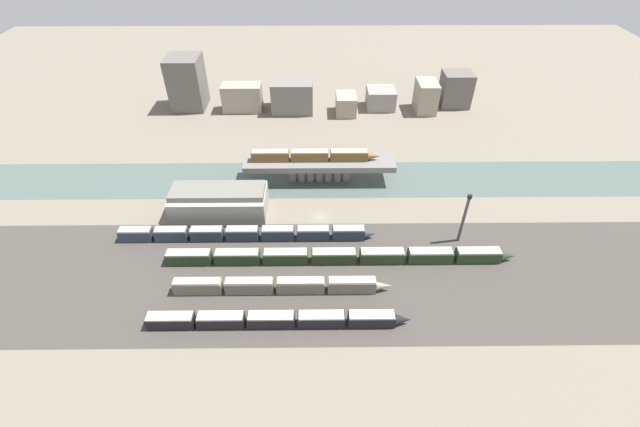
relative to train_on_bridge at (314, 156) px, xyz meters
name	(u,v)px	position (x,y,z in m)	size (l,w,h in m)	color
ground_plane	(320,217)	(1.68, -20.17, -9.44)	(400.00, 400.00, 0.00)	#756B5B
railbed_yard	(321,277)	(1.68, -44.17, -9.44)	(280.00, 42.00, 0.01)	#423D38
river_water	(319,179)	(1.68, 0.00, -9.44)	(320.00, 21.09, 0.01)	#4C5B56
bridge	(319,165)	(1.68, 0.00, -3.75)	(49.42, 9.82, 7.74)	slate
train_on_bridge	(314,156)	(0.00, 0.00, 0.00)	(42.06, 2.81, 3.50)	brown
train_yard_near	(277,320)	(-8.50, -58.97, -7.67)	(60.52, 2.95, 3.62)	black
train_yard_mid	(280,286)	(-8.53, -48.91, -7.45)	(54.12, 2.65, 4.07)	gray
train_yard_far	(339,256)	(6.70, -38.67, -7.56)	(92.97, 3.10, 3.83)	#23381E
train_yard_outer	(246,234)	(-19.23, -29.44, -7.53)	(72.28, 2.93, 3.89)	#2D384C
warehouse_building	(219,202)	(-28.45, -17.77, -5.10)	(28.09, 12.81, 9.14)	#9E998E
signal_tower	(464,218)	(40.77, -30.66, -1.40)	(1.00, 0.83, 16.07)	#4C4C51
city_block_far_left	(187,82)	(-54.29, 57.23, 1.48)	(13.77, 14.88, 21.84)	#605B56
city_block_left	(242,98)	(-30.84, 53.39, -3.73)	(16.59, 8.29, 11.42)	gray
city_block_center	(292,95)	(-9.39, 53.79, -2.85)	(17.35, 14.34, 13.18)	slate
city_block_right	(346,104)	(13.40, 50.01, -5.36)	(8.41, 11.57, 8.16)	gray
city_block_far_right	(381,98)	(28.77, 55.51, -5.26)	(12.03, 11.55, 8.36)	gray
city_block_tall	(426,96)	(47.51, 52.40, -3.08)	(8.30, 12.92, 12.72)	gray
city_block_low	(456,89)	(61.34, 57.43, -2.12)	(12.50, 10.58, 14.64)	#605B56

